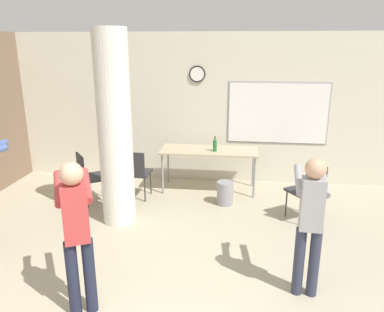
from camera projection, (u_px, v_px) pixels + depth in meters
The scene contains 10 objects.
wall_back at pixel (197, 108), 7.14m from camera, with size 8.00×0.15×2.80m.
support_pillar at pixel (115, 130), 5.31m from camera, with size 0.48×0.48×2.80m.
folding_table at pixel (209, 152), 6.71m from camera, with size 1.73×0.68×0.76m.
bottle_on_table at pixel (215, 145), 6.57m from camera, with size 0.07×0.07×0.27m.
waste_bin at pixel (225, 193), 6.23m from camera, with size 0.27×0.27×0.39m.
chair_mid_room at pixel (308, 189), 5.55m from camera, with size 0.61×0.61×0.87m.
chair_table_left at pixel (136, 171), 6.37m from camera, with size 0.46×0.46×0.87m.
chair_near_pillar at pixel (89, 174), 6.18m from camera, with size 0.62×0.62×0.87m.
person_playing_side at pixel (311, 216), 3.79m from camera, with size 0.36×0.61×1.52m.
person_playing_front at pixel (76, 227), 3.51m from camera, with size 0.52×0.63×1.57m.
Camera 1 is at (0.80, -2.01, 2.57)m, focal length 35.00 mm.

